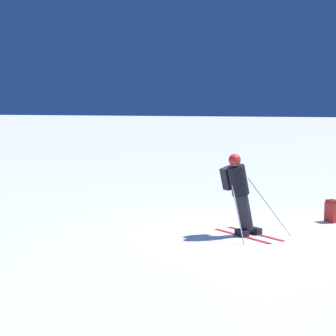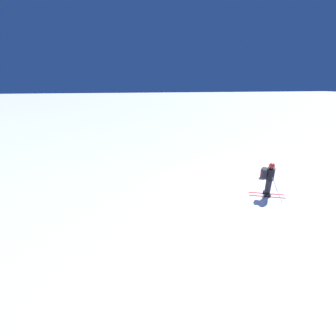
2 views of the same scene
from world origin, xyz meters
The scene contains 3 objects.
ground_plane centered at (0.00, 0.00, 0.00)m, with size 300.00×300.00×0.00m, color white.
skier centered at (-0.48, 0.13, 0.92)m, with size 1.39×1.61×1.69m.
spare_backpack centered at (1.82, -1.23, 0.24)m, with size 0.36×0.37×0.50m.
Camera 1 is at (-10.82, -3.66, 2.53)m, focal length 60.00 mm.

